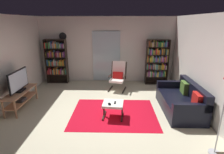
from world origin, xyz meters
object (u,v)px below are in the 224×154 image
Objects in this scene: ottoman at (113,105)px; wall_clock at (63,36)px; leather_sofa at (182,101)px; tv_remote at (115,103)px; tv_stand at (21,97)px; television at (19,81)px; bookshelf_near_sofa at (157,60)px; cell_phone at (109,104)px; bookshelf_near_tv at (56,60)px; lounge_armchair at (118,75)px.

wall_clock reaches higher than ottoman.
leather_sofa is 1.89m from tv_remote.
leather_sofa is at bearing -0.88° from tv_stand.
television is 2.74m from wall_clock.
leather_sofa is at bearing -1.04° from television.
bookshelf_near_sofa is at bearing 27.54° from television.
television is 2.66m from cell_phone.
ottoman is (2.65, -0.47, -0.47)m from television.
leather_sofa is 4.93m from wall_clock.
leather_sofa is at bearing 1.64° from cell_phone.
bookshelf_near_tv is 12.50× the size of cell_phone.
tv_stand is 9.59× the size of cell_phone.
cell_phone is 3.87m from wall_clock.
television reaches higher than lounge_armchair.
bookshelf_near_sofa is at bearing 96.00° from leather_sofa.
lounge_armchair is 2.07m from ottoman.
television is at bearing -98.23° from bookshelf_near_tv.
bookshelf_near_sofa is at bearing 63.91° from tv_remote.
leather_sofa is (4.55, -0.08, -0.51)m from television.
tv_remote is at bearing 19.17° from cell_phone.
cell_phone is (-0.23, -2.15, -0.12)m from lounge_armchair.
bookshelf_near_tv is 4.89m from leather_sofa.
leather_sofa is 6.13× the size of wall_clock.
tv_remote is 0.50× the size of wall_clock.
bookshelf_near_sofa is 12.24× the size of tv_remote.
wall_clock is (0.62, 2.46, 1.05)m from television.
tv_stand is at bearing 179.12° from leather_sofa.
cell_phone reaches higher than ottoman.
lounge_armchair is (2.80, 1.58, -0.27)m from television.
ottoman is 3.91× the size of tv_remote.
wall_clock is at bearing 110.68° from cell_phone.
bookshelf_near_sofa is 12.59× the size of cell_phone.
cell_phone is at bearing -166.28° from leather_sofa.
ottoman is 3.88m from wall_clock.
ottoman is (-1.65, -2.72, -0.61)m from bookshelf_near_sofa.
tv_remote is at bearing -49.52° from bookshelf_near_tv.
tv_stand is 1.31× the size of lounge_armchair.
wall_clock is (-2.18, 0.88, 1.32)m from lounge_armchair.
television is 4.86m from bookshelf_near_sofa.
tv_stand is at bearing 174.48° from tv_remote.
bookshelf_near_sofa is at bearing -0.73° from bookshelf_near_tv.
tv_stand is at bearing -150.35° from lounge_armchair.
tv_stand is at bearing -98.24° from bookshelf_near_tv.
leather_sofa is (4.56, -0.07, -0.04)m from tv_stand.
bookshelf_near_tv reaches higher than ottoman.
lounge_armchair is 1.82× the size of ottoman.
cell_phone is at bearing -133.27° from ottoman.
ottoman is at bearing -168.35° from leather_sofa.
tv_stand reaches higher than cell_phone.
tv_remote is 3.88m from wall_clock.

